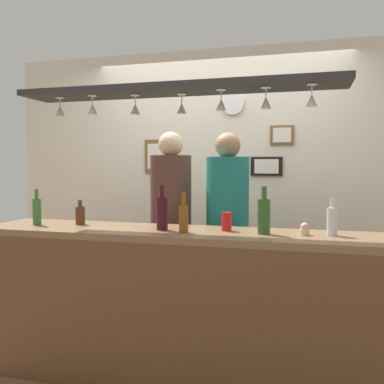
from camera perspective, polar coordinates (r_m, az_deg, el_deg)
ground_plane at (r=3.42m, az=-0.48°, el=-21.61°), size 8.00×8.00×0.00m
back_wall at (r=4.17m, az=3.67°, el=1.44°), size 4.40×0.06×2.60m
bar_counter at (r=2.72m, az=-3.48°, el=-12.70°), size 2.70×0.55×1.03m
overhead_glass_rack at (r=2.85m, az=-2.20°, el=13.85°), size 2.20×0.36×0.04m
hanging_wineglass_far_left at (r=3.18m, az=-17.57°, el=10.59°), size 0.07×0.07×0.13m
hanging_wineglass_left at (r=3.02m, az=-13.45°, el=11.03°), size 0.07×0.07×0.13m
hanging_wineglass_center_left at (r=2.95m, az=-7.75°, el=11.27°), size 0.07×0.07×0.13m
hanging_wineglass_center at (r=2.89m, az=-1.42°, el=11.47°), size 0.07×0.07×0.13m
hanging_wineglass_center_right at (r=2.73m, az=4.01°, el=11.93°), size 0.07×0.07×0.13m
hanging_wineglass_right at (r=2.68m, az=10.06°, el=12.02°), size 0.07×0.07×0.13m
hanging_wineglass_far_right at (r=2.65m, az=16.03°, el=12.06°), size 0.07×0.07×0.13m
person_left_brown_shirt at (r=3.48m, az=-2.89°, el=-3.14°), size 0.34×0.34×1.74m
person_middle_teal_shirt at (r=3.36m, az=4.86°, el=-3.57°), size 0.34×0.34×1.72m
bottle_beer_brown_stubby at (r=3.16m, az=-15.02°, el=-3.02°), size 0.07×0.07×0.18m
bottle_beer_amber_tall at (r=2.67m, az=-1.15°, el=-3.45°), size 0.06×0.06×0.26m
bottle_soda_clear at (r=2.71m, az=18.60°, el=-3.71°), size 0.06×0.06×0.23m
bottle_beer_green_import at (r=3.23m, az=-20.42°, el=-2.40°), size 0.06×0.06×0.26m
bottle_wine_dark_red at (r=2.79m, az=-4.10°, el=-2.80°), size 0.08×0.08×0.30m
bottle_champagne_green at (r=2.66m, az=9.79°, el=-3.14°), size 0.08×0.08×0.30m
drink_can at (r=2.77m, az=4.74°, el=-4.04°), size 0.07×0.07×0.12m
cupcake at (r=2.67m, az=15.13°, el=-4.96°), size 0.06×0.06×0.08m
picture_frame_caricature at (r=4.30m, az=-4.80°, el=4.87°), size 0.26×0.02×0.34m
picture_frame_upper_small at (r=4.05m, az=12.20°, el=7.61°), size 0.22×0.02×0.18m
picture_frame_lower_pair at (r=4.05m, az=10.14°, el=3.47°), size 0.30×0.02×0.18m
wall_clock at (r=4.13m, az=5.60°, el=11.97°), size 0.22×0.03×0.22m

